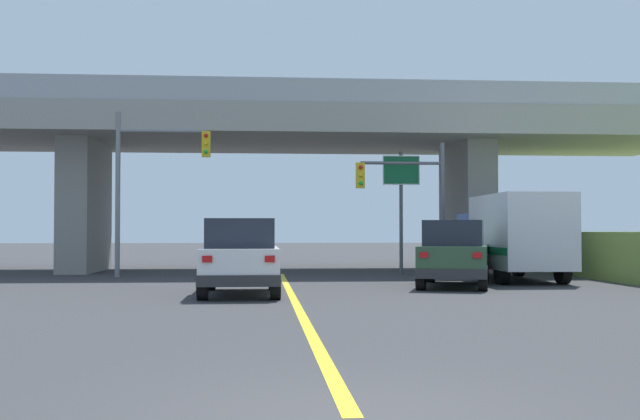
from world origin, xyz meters
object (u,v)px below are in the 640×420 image
suv_lead (241,257)px  traffic_signal_farside (148,172)px  suv_crossing (454,253)px  box_truck (513,236)px  highway_sign (401,184)px  traffic_signal_nearside (411,192)px

suv_lead → traffic_signal_farside: (-3.63, 8.47, 2.89)m
suv_crossing → box_truck: size_ratio=0.79×
highway_sign → traffic_signal_farside: bearing=-171.7°
suv_crossing → traffic_signal_farside: 11.99m
suv_lead → highway_sign: highway_sign is taller
traffic_signal_nearside → highway_sign: bearing=94.1°
suv_lead → suv_crossing: same height
box_truck → traffic_signal_nearside: bearing=134.7°
suv_lead → box_truck: (9.20, 5.39, 0.53)m
suv_lead → suv_crossing: size_ratio=0.87×
traffic_signal_nearside → traffic_signal_farside: (-9.87, 0.09, 0.72)m
box_truck → suv_crossing: bearing=-135.3°
highway_sign → suv_crossing: bearing=-87.4°
suv_lead → traffic_signal_nearside: size_ratio=0.87×
traffic_signal_nearside → highway_sign: size_ratio=1.04×
traffic_signal_nearside → suv_crossing: bearing=-87.8°
suv_lead → box_truck: size_ratio=0.68×
suv_crossing → box_truck: box_truck is taller
highway_sign → traffic_signal_nearside: bearing=-85.9°
traffic_signal_nearside → highway_sign: traffic_signal_nearside is taller
suv_lead → suv_crossing: 6.98m
box_truck → highway_sign: size_ratio=1.32×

